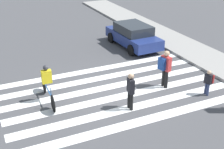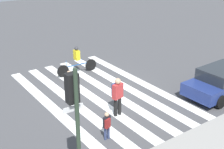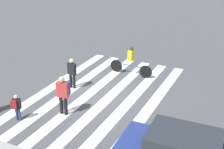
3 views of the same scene
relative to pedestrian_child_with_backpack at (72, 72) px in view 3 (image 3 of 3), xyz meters
name	(u,v)px [view 3 (image 3 of 3)]	position (x,y,z in m)	size (l,w,h in m)	color
ground_plane	(99,95)	(-1.59, 0.14, -0.89)	(60.00, 60.00, 0.00)	#444447
crosswalk_stripes	(99,95)	(-1.59, 0.14, -0.88)	(5.67, 10.00, 0.01)	white
pedestrian_child_with_backpack	(72,72)	(0.00, 0.00, 0.00)	(0.46, 0.27, 1.57)	black
pedestrian_adult_tall_backpack	(16,106)	(0.38, 3.59, -0.21)	(0.35, 0.34, 1.16)	navy
pedestrian_adult_yellow_jacket	(63,92)	(-1.06, 2.30, 0.14)	(0.52, 0.46, 1.76)	black
cyclist_near_curb	(131,60)	(-1.98, -2.81, -0.02)	(2.50, 0.41, 1.65)	black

